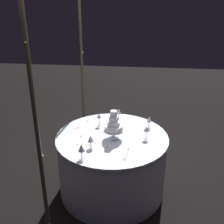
{
  "coord_description": "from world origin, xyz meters",
  "views": [
    {
      "loc": [
        -2.73,
        -0.31,
        2.25
      ],
      "look_at": [
        0.0,
        0.0,
        1.04
      ],
      "focal_mm": 44.24,
      "sensor_mm": 36.0,
      "label": 1
    }
  ],
  "objects": [
    {
      "name": "main_table",
      "position": [
        0.0,
        0.0,
        0.37
      ],
      "size": [
        1.28,
        1.28,
        0.74
      ],
      "color": "silver",
      "rests_on": "ground"
    },
    {
      "name": "rose_petal_7",
      "position": [
        0.13,
        -0.06,
        0.74
      ],
      "size": [
        0.04,
        0.04,
        0.0
      ],
      "primitive_type": "ellipsoid",
      "rotation": [
        0.0,
        0.0,
        2.45
      ],
      "color": "#EA6B84",
      "rests_on": "main_table"
    },
    {
      "name": "wine_glass_3",
      "position": [
        0.41,
        -0.04,
        0.87
      ],
      "size": [
        0.06,
        0.06,
        0.17
      ],
      "color": "silver",
      "rests_on": "main_table"
    },
    {
      "name": "wine_glass_5",
      "position": [
        -0.27,
        0.19,
        0.85
      ],
      "size": [
        0.07,
        0.07,
        0.15
      ],
      "color": "silver",
      "rests_on": "main_table"
    },
    {
      "name": "rose_petal_2",
      "position": [
        -0.24,
        0.02,
        0.74
      ],
      "size": [
        0.05,
        0.05,
        0.0
      ],
      "primitive_type": "ellipsoid",
      "rotation": [
        0.0,
        0.0,
        2.33
      ],
      "color": "#EA6B84",
      "rests_on": "main_table"
    },
    {
      "name": "wine_glass_2",
      "position": [
        -0.48,
        0.24,
        0.86
      ],
      "size": [
        0.07,
        0.07,
        0.16
      ],
      "color": "silver",
      "rests_on": "main_table"
    },
    {
      "name": "cake_knife",
      "position": [
        -0.3,
        -0.2,
        0.74
      ],
      "size": [
        0.3,
        0.06,
        0.01
      ],
      "color": "silver",
      "rests_on": "main_table"
    },
    {
      "name": "rose_petal_9",
      "position": [
        -0.22,
        0.35,
        0.74
      ],
      "size": [
        0.03,
        0.03,
        0.0
      ],
      "primitive_type": "ellipsoid",
      "rotation": [
        0.0,
        0.0,
        5.64
      ],
      "color": "#EA6B84",
      "rests_on": "main_table"
    },
    {
      "name": "rose_petal_5",
      "position": [
        -0.44,
        -0.17,
        0.74
      ],
      "size": [
        0.03,
        0.04,
        0.0
      ],
      "primitive_type": "ellipsoid",
      "rotation": [
        0.0,
        0.0,
        1.77
      ],
      "color": "#EA6B84",
      "rests_on": "main_table"
    },
    {
      "name": "rose_petal_11",
      "position": [
        0.37,
        0.35,
        0.74
      ],
      "size": [
        0.04,
        0.05,
        0.0
      ],
      "primitive_type": "ellipsoid",
      "rotation": [
        0.0,
        0.0,
        0.94
      ],
      "color": "#EA6B84",
      "rests_on": "main_table"
    },
    {
      "name": "rose_petal_8",
      "position": [
        -0.17,
        0.16,
        0.74
      ],
      "size": [
        0.03,
        0.03,
        0.0
      ],
      "primitive_type": "ellipsoid",
      "rotation": [
        0.0,
        0.0,
        0.72
      ],
      "color": "#EA6B84",
      "rests_on": "main_table"
    },
    {
      "name": "tiered_cake",
      "position": [
        -0.05,
        -0.02,
        0.91
      ],
      "size": [
        0.22,
        0.22,
        0.34
      ],
      "color": "silver",
      "rests_on": "main_table"
    },
    {
      "name": "rose_petal_6",
      "position": [
        -0.22,
        0.22,
        0.74
      ],
      "size": [
        0.02,
        0.03,
        0.0
      ],
      "primitive_type": "ellipsoid",
      "rotation": [
        0.0,
        0.0,
        5.0
      ],
      "color": "#EA6B84",
      "rests_on": "main_table"
    },
    {
      "name": "rose_petal_0",
      "position": [
        0.07,
        0.11,
        0.74
      ],
      "size": [
        0.03,
        0.03,
        0.0
      ],
      "primitive_type": "ellipsoid",
      "rotation": [
        0.0,
        0.0,
        3.89
      ],
      "color": "#EA6B84",
      "rests_on": "main_table"
    },
    {
      "name": "wine_glass_0",
      "position": [
        -0.01,
        -0.38,
        0.86
      ],
      "size": [
        0.07,
        0.07,
        0.16
      ],
      "color": "silver",
      "rests_on": "main_table"
    },
    {
      "name": "rose_petal_10",
      "position": [
        0.14,
        0.46,
        0.74
      ],
      "size": [
        0.02,
        0.03,
        0.0
      ],
      "primitive_type": "ellipsoid",
      "rotation": [
        0.0,
        0.0,
        1.83
      ],
      "color": "#EA6B84",
      "rests_on": "main_table"
    },
    {
      "name": "wine_glass_6",
      "position": [
        0.26,
        0.19,
        0.86
      ],
      "size": [
        0.06,
        0.06,
        0.16
      ],
      "color": "silver",
      "rests_on": "main_table"
    },
    {
      "name": "rose_petal_4",
      "position": [
        -0.04,
        0.35,
        0.74
      ],
      "size": [
        0.04,
        0.04,
        0.0
      ],
      "primitive_type": "ellipsoid",
      "rotation": [
        0.0,
        0.0,
        5.58
      ],
      "color": "#EA6B84",
      "rests_on": "main_table"
    },
    {
      "name": "rose_petal_3",
      "position": [
        0.17,
        0.42,
        0.74
      ],
      "size": [
        0.05,
        0.04,
        0.0
      ],
      "primitive_type": "ellipsoid",
      "rotation": [
        0.0,
        0.0,
        3.47
      ],
      "color": "#EA6B84",
      "rests_on": "main_table"
    },
    {
      "name": "wine_glass_4",
      "position": [
        0.27,
        -0.42,
        0.85
      ],
      "size": [
        0.06,
        0.06,
        0.15
      ],
      "color": "silver",
      "rests_on": "main_table"
    },
    {
      "name": "wine_glass_1",
      "position": [
        0.23,
        -0.01,
        0.86
      ],
      "size": [
        0.06,
        0.06,
        0.17
      ],
      "color": "silver",
      "rests_on": "main_table"
    },
    {
      "name": "rose_petal_1",
      "position": [
        0.18,
        -0.2,
        0.74
      ],
      "size": [
        0.03,
        0.02,
        0.0
      ],
      "primitive_type": "ellipsoid",
      "rotation": [
        0.0,
        0.0,
        3.22
      ],
      "color": "#EA6B84",
      "rests_on": "main_table"
    },
    {
      "name": "ground_plane",
      "position": [
        0.0,
        0.0,
        0.0
      ],
      "size": [
        12.0,
        12.0,
        0.0
      ],
      "primitive_type": "plane",
      "color": "black"
    },
    {
      "name": "decorative_arch",
      "position": [
        0.0,
        0.51,
        1.55
      ],
      "size": [
        1.78,
        0.05,
        2.48
      ],
      "color": "#473D2D",
      "rests_on": "ground"
    }
  ]
}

